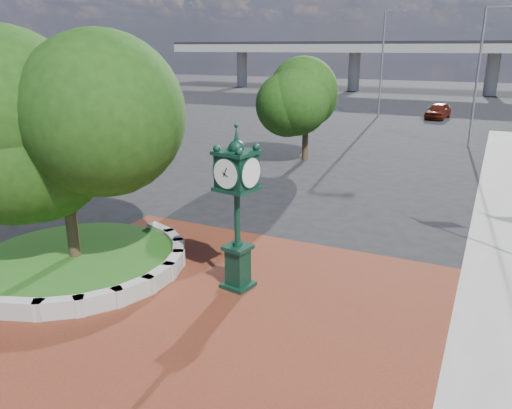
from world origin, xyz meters
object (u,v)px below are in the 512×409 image
(parked_car, at_px, (438,111))
(street_lamp_near, at_px, (482,67))
(post_clock, at_px, (237,203))
(street_lamp_far, at_px, (385,55))

(parked_car, bearing_deg, street_lamp_near, -68.44)
(parked_car, xyz_separation_m, street_lamp_near, (3.89, -14.28, 4.62))
(post_clock, relative_size, parked_car, 1.05)
(parked_car, distance_m, street_lamp_near, 15.51)
(parked_car, xyz_separation_m, street_lamp_far, (-5.39, -0.61, 5.13))
(street_lamp_near, relative_size, street_lamp_far, 0.91)
(parked_car, relative_size, street_lamp_far, 0.44)
(post_clock, distance_m, street_lamp_far, 39.90)
(street_lamp_near, xyz_separation_m, street_lamp_far, (-9.28, 13.68, 0.51))
(street_lamp_far, bearing_deg, parked_car, 6.44)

